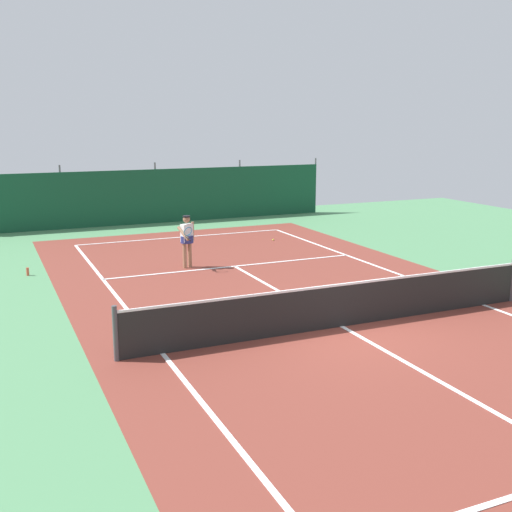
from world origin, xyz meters
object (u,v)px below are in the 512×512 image
Objects in this scene: tennis_player at (187,237)px; parked_car at (198,196)px; tennis_ball_near_player at (273,240)px; tennis_net at (342,305)px; water_bottle at (28,272)px.

parked_car is (4.09, 11.15, -0.12)m from tennis_player.
tennis_ball_near_player is 0.02× the size of parked_car.
tennis_ball_near_player is (4.38, 2.97, -0.93)m from tennis_player.
tennis_player is at bearing -145.80° from tennis_ball_near_player.
tennis_net is 6.17× the size of tennis_player.
parked_car is at bearing 49.40° from water_bottle.
parked_car reaches higher than tennis_ball_near_player.
water_bottle reaches higher than tennis_ball_near_player.
tennis_net is at bearing -52.17° from water_bottle.
parked_car is 13.46m from water_bottle.
tennis_player reaches higher than tennis_ball_near_player.
tennis_ball_near_player is at bearing 73.17° from tennis_net.
tennis_net is 42.17× the size of water_bottle.
tennis_net is 10.29m from tennis_ball_near_player.
tennis_ball_near_player is 8.22m from parked_car.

